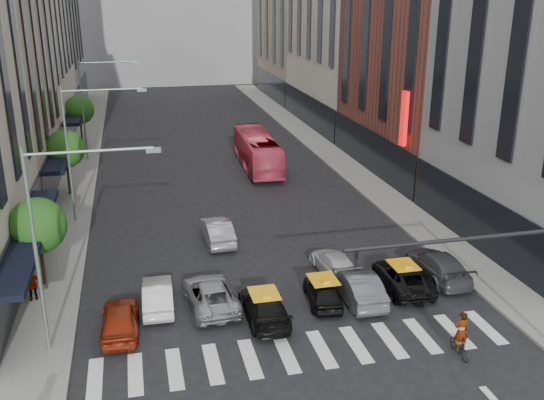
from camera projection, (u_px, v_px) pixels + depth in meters
ground at (319, 371)px, 25.03m from camera, size 160.00×160.00×0.00m
sidewalk_left at (78, 179)px, 50.12m from camera, size 3.00×96.00×0.15m
sidewalk_right at (341, 162)px, 55.07m from camera, size 3.00×96.00×0.15m
building_right_b at (424, 14)px, 49.25m from camera, size 8.00×18.00×26.00m
tree_near at (37, 226)px, 30.49m from camera, size 2.88×2.88×4.95m
tree_mid at (65, 149)px, 45.21m from camera, size 2.88×2.88×4.95m
tree_far at (79, 110)px, 59.92m from camera, size 2.88×2.88×4.95m
streetlamp_near at (57, 224)px, 24.61m from camera, size 5.38×0.25×9.00m
streetlamp_mid at (81, 136)px, 39.32m from camera, size 5.38×0.25×9.00m
streetlamp_far at (93, 96)px, 54.04m from camera, size 5.38×0.25×9.00m
traffic_signal at (512, 264)px, 24.29m from camera, size 10.10×0.20×6.00m
liberty_sign at (404, 119)px, 44.16m from camera, size 0.30×0.70×4.00m
car_red at (120, 319)px, 27.58m from camera, size 1.78×4.20×1.42m
car_white_front at (158, 295)px, 29.83m from camera, size 1.57×4.18×1.36m
car_silver at (210, 294)px, 29.94m from camera, size 2.67×5.10×1.37m
taxi_left at (264, 306)px, 28.74m from camera, size 1.91×4.65×1.35m
taxi_center at (323, 291)px, 30.26m from camera, size 1.91×3.91×1.29m
car_grey_mid at (357, 285)px, 30.59m from camera, size 1.70×4.70×1.54m
taxi_right at (402, 277)px, 31.78m from camera, size 2.44×4.84×1.31m
car_grey_curb at (438, 265)px, 32.92m from camera, size 2.05×5.05×1.46m
car_row2_left at (217, 231)px, 37.59m from camera, size 1.76×4.58×1.49m
car_row2_right at (334, 263)px, 33.46m from camera, size 1.93×4.33×1.23m
bus at (257, 151)px, 53.04m from camera, size 2.94×11.25×3.11m
motorcycle at (459, 346)px, 25.98m from camera, size 0.59×1.62×0.84m
rider at (463, 319)px, 25.54m from camera, size 0.68×0.45×1.84m
pedestrian_far at (32, 285)px, 30.16m from camera, size 1.06×0.62×1.70m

